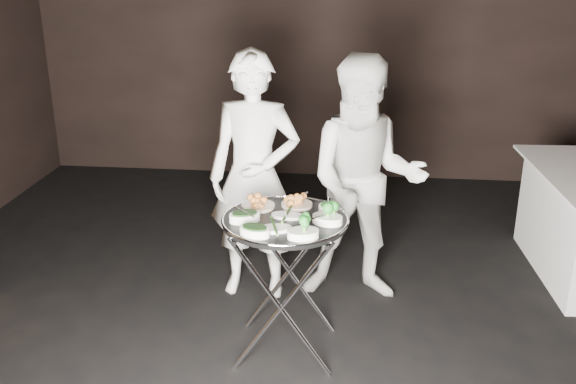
# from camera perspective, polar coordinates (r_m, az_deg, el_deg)

# --- Properties ---
(floor) EXTENTS (6.00, 7.00, 0.05)m
(floor) POSITION_cam_1_polar(r_m,az_deg,el_deg) (3.74, 1.30, -16.44)
(floor) COLOR black
(floor) RESTS_ON ground
(wall_back) EXTENTS (6.00, 0.05, 3.00)m
(wall_back) POSITION_cam_1_polar(r_m,az_deg,el_deg) (6.55, 4.07, 14.13)
(wall_back) COLOR black
(wall_back) RESTS_ON floor
(tray_stand) EXTENTS (0.57, 0.48, 0.83)m
(tray_stand) POSITION_cam_1_polar(r_m,az_deg,el_deg) (3.70, -0.25, -7.82)
(tray_stand) COLOR silver
(tray_stand) RESTS_ON floor
(serving_tray) EXTENTS (0.71, 0.71, 0.04)m
(serving_tray) POSITION_cam_1_polar(r_m,az_deg,el_deg) (3.54, -0.25, -2.53)
(serving_tray) COLOR black
(serving_tray) RESTS_ON tray_stand
(potato_plate_a) EXTENTS (0.20, 0.20, 0.07)m
(potato_plate_a) POSITION_cam_1_polar(r_m,az_deg,el_deg) (3.69, -2.68, -0.93)
(potato_plate_a) COLOR beige
(potato_plate_a) RESTS_ON serving_tray
(potato_plate_b) EXTENTS (0.18, 0.18, 0.07)m
(potato_plate_b) POSITION_cam_1_polar(r_m,az_deg,el_deg) (3.71, 0.79, -0.83)
(potato_plate_b) COLOR beige
(potato_plate_b) RESTS_ON serving_tray
(greens_bowl) EXTENTS (0.12, 0.12, 0.07)m
(greens_bowl) POSITION_cam_1_polar(r_m,az_deg,el_deg) (3.62, 3.64, -1.37)
(greens_bowl) COLOR white
(greens_bowl) RESTS_ON serving_tray
(asparagus_plate_a) EXTENTS (0.19, 0.12, 0.04)m
(asparagus_plate_a) POSITION_cam_1_polar(r_m,az_deg,el_deg) (3.55, -0.06, -2.03)
(asparagus_plate_a) COLOR white
(asparagus_plate_a) RESTS_ON serving_tray
(asparagus_plate_b) EXTENTS (0.21, 0.15, 0.04)m
(asparagus_plate_b) POSITION_cam_1_polar(r_m,az_deg,el_deg) (3.39, -1.24, -3.18)
(asparagus_plate_b) COLOR white
(asparagus_plate_b) RESTS_ON serving_tray
(spinach_bowl_a) EXTENTS (0.20, 0.17, 0.07)m
(spinach_bowl_a) POSITION_cam_1_polar(r_m,az_deg,el_deg) (3.50, -3.87, -2.11)
(spinach_bowl_a) COLOR white
(spinach_bowl_a) RESTS_ON serving_tray
(spinach_bowl_b) EXTENTS (0.20, 0.16, 0.07)m
(spinach_bowl_b) POSITION_cam_1_polar(r_m,az_deg,el_deg) (3.33, -2.98, -3.37)
(spinach_bowl_b) COLOR white
(spinach_bowl_b) RESTS_ON serving_tray
(broccoli_bowl_a) EXTENTS (0.20, 0.17, 0.07)m
(broccoli_bowl_a) POSITION_cam_1_polar(r_m,az_deg,el_deg) (3.48, 3.52, -2.29)
(broccoli_bowl_a) COLOR white
(broccoli_bowl_a) RESTS_ON serving_tray
(broccoli_bowl_b) EXTENTS (0.19, 0.16, 0.07)m
(broccoli_bowl_b) POSITION_cam_1_polar(r_m,az_deg,el_deg) (3.30, 1.35, -3.58)
(broccoli_bowl_b) COLOR white
(broccoli_bowl_b) RESTS_ON serving_tray
(serving_utensils) EXTENTS (0.59, 0.42, 0.01)m
(serving_utensils) POSITION_cam_1_polar(r_m,az_deg,el_deg) (3.58, 0.13, -1.23)
(serving_utensils) COLOR silver
(serving_utensils) RESTS_ON serving_tray
(waiter_left) EXTENTS (0.63, 0.43, 1.67)m
(waiter_left) POSITION_cam_1_polar(r_m,az_deg,el_deg) (4.23, -3.02, 1.30)
(waiter_left) COLOR white
(waiter_left) RESTS_ON floor
(waiter_right) EXTENTS (0.82, 0.64, 1.65)m
(waiter_right) POSITION_cam_1_polar(r_m,az_deg,el_deg) (4.20, 6.86, 0.92)
(waiter_right) COLOR white
(waiter_right) RESTS_ON floor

